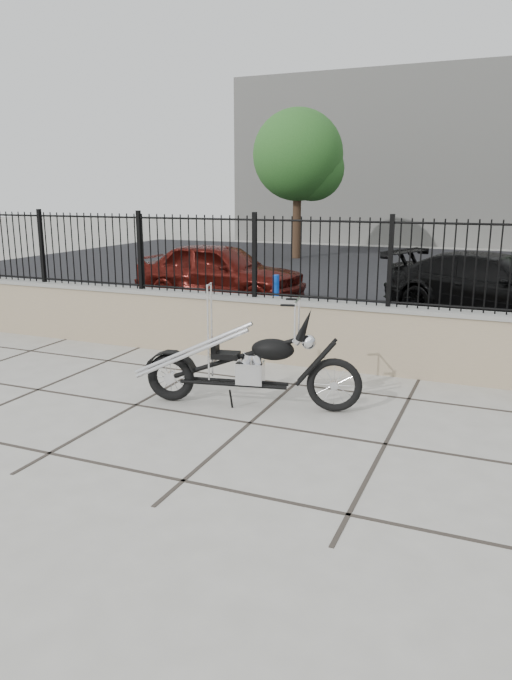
% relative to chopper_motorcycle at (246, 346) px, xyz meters
% --- Properties ---
extents(ground_plane, '(90.00, 90.00, 0.00)m').
position_rel_chopper_motorcycle_xyz_m(ground_plane, '(0.26, -0.50, -0.74)').
color(ground_plane, '#99968E').
rests_on(ground_plane, ground).
extents(parking_lot, '(30.00, 30.00, 0.00)m').
position_rel_chopper_motorcycle_xyz_m(parking_lot, '(0.26, 12.00, -0.74)').
color(parking_lot, black).
rests_on(parking_lot, ground).
extents(retaining_wall, '(14.00, 0.36, 0.96)m').
position_rel_chopper_motorcycle_xyz_m(retaining_wall, '(0.26, 2.00, -0.26)').
color(retaining_wall, gray).
rests_on(retaining_wall, ground_plane).
extents(iron_fence, '(14.00, 0.08, 1.20)m').
position_rel_chopper_motorcycle_xyz_m(iron_fence, '(0.26, 2.00, 0.82)').
color(iron_fence, black).
rests_on(iron_fence, retaining_wall).
extents(background_building, '(22.00, 6.00, 8.00)m').
position_rel_chopper_motorcycle_xyz_m(background_building, '(0.26, 26.00, 3.26)').
color(background_building, beige).
rests_on(background_building, ground_plane).
extents(chopper_motorcycle, '(2.52, 0.91, 1.49)m').
position_rel_chopper_motorcycle_xyz_m(chopper_motorcycle, '(0.00, 0.00, 0.00)').
color(chopper_motorcycle, black).
rests_on(chopper_motorcycle, ground_plane).
extents(car_red, '(4.12, 1.87, 1.37)m').
position_rel_chopper_motorcycle_xyz_m(car_red, '(-3.46, 6.36, -0.06)').
color(car_red, '#480E0A').
rests_on(car_red, parking_lot).
extents(car_black, '(4.86, 3.38, 1.31)m').
position_rel_chopper_motorcycle_xyz_m(car_black, '(2.55, 6.57, -0.09)').
color(car_black, black).
rests_on(car_black, parking_lot).
extents(bollard_a, '(0.16, 0.16, 1.02)m').
position_rel_chopper_motorcycle_xyz_m(bollard_a, '(-1.15, 3.99, -0.23)').
color(bollard_a, '#0C36BE').
rests_on(bollard_a, ground_plane).
extents(tree_left, '(3.36, 3.36, 5.67)m').
position_rel_chopper_motorcycle_xyz_m(tree_left, '(-4.88, 15.92, 3.22)').
color(tree_left, '#382619').
rests_on(tree_left, ground_plane).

